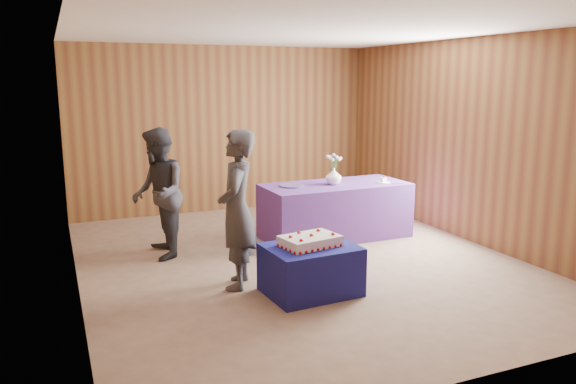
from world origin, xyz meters
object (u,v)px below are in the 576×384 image
serving_table (335,211)px  vase (334,176)px  cake_table (311,270)px  guest_left (237,210)px  guest_right (158,194)px  sheet_cake (310,241)px

serving_table → vase: bearing=-165.4°
serving_table → cake_table: bearing=-125.5°
vase → serving_table: bearing=15.7°
serving_table → guest_left: 2.29m
serving_table → vase: size_ratio=8.75×
serving_table → guest_right: (-2.40, 0.04, 0.42)m
cake_table → guest_right: size_ratio=0.56×
serving_table → sheet_cake: size_ratio=3.03×
sheet_cake → vase: 2.13m
guest_left → sheet_cake: bearing=77.4°
guest_left → vase: bearing=149.9°
cake_table → guest_left: guest_left is taller
cake_table → serving_table: bearing=52.0°
sheet_cake → vase: (1.18, 1.75, 0.31)m
sheet_cake → cake_table: bearing=-86.1°
vase → guest_left: 2.20m
cake_table → vase: 2.20m
cake_table → serving_table: size_ratio=0.45×
cake_table → guest_left: (-0.62, 0.48, 0.58)m
sheet_cake → guest_left: guest_left is taller
sheet_cake → vase: size_ratio=2.89×
serving_table → guest_left: (-1.83, -1.29, 0.46)m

